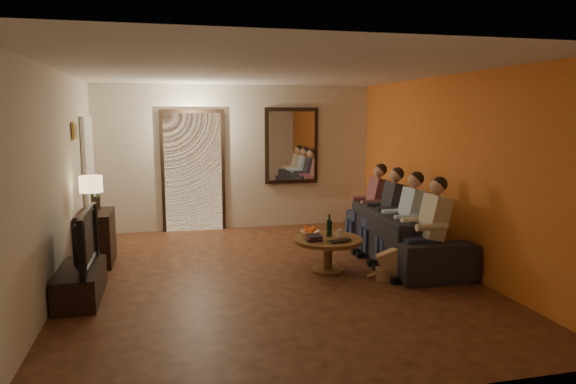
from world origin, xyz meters
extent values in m
cube|color=#3A1B0F|center=(0.00, 0.00, 0.00)|extent=(5.00, 6.00, 0.01)
cube|color=white|center=(0.00, 0.00, 2.60)|extent=(5.00, 6.00, 0.01)
cube|color=beige|center=(0.00, 3.00, 1.30)|extent=(5.00, 0.02, 2.60)
cube|color=beige|center=(0.00, -3.00, 1.30)|extent=(5.00, 0.02, 2.60)
cube|color=beige|center=(-2.50, 0.00, 1.30)|extent=(0.02, 6.00, 2.60)
cube|color=beige|center=(2.50, 0.00, 1.30)|extent=(0.02, 6.00, 2.60)
cube|color=orange|center=(2.49, 0.00, 1.30)|extent=(0.01, 6.00, 2.60)
cube|color=#FFE0A5|center=(-0.80, 2.98, 1.05)|extent=(1.00, 0.06, 2.10)
cube|color=black|center=(-0.80, 2.97, 1.05)|extent=(1.12, 0.04, 2.22)
cube|color=silver|center=(-0.55, 2.98, 0.90)|extent=(0.45, 0.03, 1.70)
cube|color=black|center=(1.00, 2.96, 1.50)|extent=(1.00, 0.05, 1.40)
cube|color=white|center=(1.00, 2.93, 1.50)|extent=(0.86, 0.02, 1.26)
cube|color=white|center=(-2.46, 2.30, 1.02)|extent=(0.06, 0.85, 2.04)
cube|color=#B28C33|center=(-2.47, 1.30, 1.85)|extent=(0.03, 0.28, 0.24)
cube|color=brown|center=(-2.46, 1.30, 1.85)|extent=(0.01, 0.22, 0.18)
cube|color=black|center=(-2.25, 1.16, 0.37)|extent=(0.45, 0.82, 0.73)
cube|color=black|center=(-2.25, -0.30, 0.18)|extent=(0.45, 1.09, 0.36)
imported|color=black|center=(-2.25, -0.30, 0.69)|extent=(1.13, 0.15, 0.65)
imported|color=black|center=(2.02, 0.36, 0.36)|extent=(2.52, 1.09, 0.72)
cylinder|color=brown|center=(0.79, 0.06, 0.23)|extent=(1.06, 1.06, 0.45)
imported|color=white|center=(0.61, 0.28, 0.48)|extent=(0.26, 0.26, 0.06)
cylinder|color=silver|center=(0.97, 0.11, 0.50)|extent=(0.06, 0.06, 0.10)
imported|color=black|center=(0.89, -0.22, 0.46)|extent=(0.38, 0.30, 0.03)
camera|label=1|loc=(-1.26, -6.25, 2.06)|focal=32.00mm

